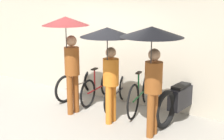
{
  "coord_description": "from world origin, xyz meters",
  "views": [
    {
      "loc": [
        3.91,
        -4.45,
        2.58
      ],
      "look_at": [
        0.46,
        0.99,
        1.0
      ],
      "focal_mm": 50.0,
      "sensor_mm": 36.0,
      "label": 1
    }
  ],
  "objects": [
    {
      "name": "parked_bicycle_2",
      "position": [
        0.29,
        1.49,
        0.35
      ],
      "size": [
        0.54,
        1.65,
        0.97
      ],
      "rotation": [
        0.0,
        0.0,
        1.79
      ],
      "color": "black",
      "rests_on": "ground"
    },
    {
      "name": "parked_bicycle_3",
      "position": [
        0.88,
        1.55,
        0.4
      ],
      "size": [
        0.51,
        1.83,
        1.07
      ],
      "rotation": [
        0.0,
        0.0,
        1.75
      ],
      "color": "black",
      "rests_on": "ground"
    },
    {
      "name": "motorcycle",
      "position": [
        1.8,
        1.57,
        0.43
      ],
      "size": [
        0.58,
        2.05,
        0.95
      ],
      "rotation": [
        0.0,
        0.0,
        1.46
      ],
      "color": "black",
      "rests_on": "ground"
    },
    {
      "name": "parked_bicycle_1",
      "position": [
        -0.29,
        1.56,
        0.35
      ],
      "size": [
        0.44,
        1.65,
        1.06
      ],
      "rotation": [
        0.0,
        0.0,
        1.68
      ],
      "color": "black",
      "rests_on": "ground"
    },
    {
      "name": "parked_bicycle_0",
      "position": [
        -0.88,
        1.56,
        0.36
      ],
      "size": [
        0.44,
        1.72,
        1.07
      ],
      "rotation": [
        0.0,
        0.0,
        1.51
      ],
      "color": "black",
      "rests_on": "ground"
    },
    {
      "name": "pedestrian_leading",
      "position": [
        -0.31,
        0.5,
        1.66
      ],
      "size": [
        0.98,
        0.98,
        2.13
      ],
      "rotation": [
        0.0,
        0.0,
        3.01
      ],
      "color": "brown",
      "rests_on": "ground"
    },
    {
      "name": "ground_plane",
      "position": [
        0.0,
        0.0,
        0.0
      ],
      "size": [
        30.0,
        30.0,
        0.0
      ],
      "primitive_type": "plane",
      "color": "gray"
    },
    {
      "name": "pedestrian_trailing",
      "position": [
        1.66,
        0.4,
        1.65
      ],
      "size": [
        1.1,
        1.1,
        2.05
      ],
      "rotation": [
        0.0,
        0.0,
        3.18
      ],
      "color": "brown",
      "rests_on": "ground"
    },
    {
      "name": "back_wall",
      "position": [
        0.0,
        1.93,
        1.3
      ],
      "size": [
        10.68,
        0.12,
        2.59
      ],
      "color": "#B2A893",
      "rests_on": "ground"
    },
    {
      "name": "pedestrian_center",
      "position": [
        0.68,
        0.51,
        1.57
      ],
      "size": [
        1.04,
        1.04,
        1.97
      ],
      "rotation": [
        0.0,
        0.0,
        3.21
      ],
      "color": "#C66B1E",
      "rests_on": "ground"
    }
  ]
}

